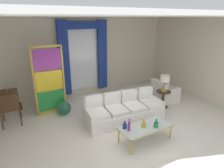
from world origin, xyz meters
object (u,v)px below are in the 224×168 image
(couch_white_long, at_px, (123,110))
(bottle_ruby_flask, at_px, (125,126))
(coffee_table, at_px, (145,128))
(stained_glass_divider, at_px, (50,82))
(bottle_blue_decanter, at_px, (144,124))
(peacock_figurine, at_px, (65,109))
(table_lamp_brass, at_px, (165,79))
(vintage_tv, at_px, (9,101))
(bottle_crystal_tall, at_px, (156,124))
(bottle_amber_squat, at_px, (129,126))
(round_side_table, at_px, (163,98))
(armchair_white, at_px, (164,94))

(couch_white_long, xyz_separation_m, bottle_ruby_flask, (-0.60, -1.04, 0.17))
(coffee_table, xyz_separation_m, bottle_ruby_flask, (-0.50, 0.18, 0.10))
(stained_glass_divider, bearing_deg, bottle_blue_decanter, -59.37)
(bottle_ruby_flask, xyz_separation_m, peacock_figurine, (-0.86, 2.13, -0.26))
(couch_white_long, height_order, bottle_ruby_flask, couch_white_long)
(bottle_ruby_flask, distance_m, table_lamp_brass, 2.57)
(vintage_tv, height_order, stained_glass_divider, stained_glass_divider)
(bottle_ruby_flask, xyz_separation_m, vintage_tv, (-2.37, 2.44, 0.25))
(bottle_blue_decanter, bearing_deg, bottle_crystal_tall, -31.53)
(bottle_ruby_flask, xyz_separation_m, stained_glass_divider, (-1.17, 2.54, 0.58))
(bottle_blue_decanter, distance_m, bottle_amber_squat, 0.42)
(coffee_table, height_order, round_side_table, round_side_table)
(bottle_crystal_tall, bearing_deg, stained_glass_divider, 122.99)
(bottle_ruby_flask, xyz_separation_m, table_lamp_brass, (2.28, 1.07, 0.55))
(bottle_blue_decanter, height_order, bottle_amber_squat, bottle_amber_squat)
(vintage_tv, xyz_separation_m, round_side_table, (4.64, -1.37, -0.37))
(bottle_ruby_flask, relative_size, vintage_tv, 0.15)
(coffee_table, relative_size, stained_glass_divider, 0.60)
(stained_glass_divider, distance_m, table_lamp_brass, 3.75)
(couch_white_long, bearing_deg, bottle_ruby_flask, -120.17)
(bottle_crystal_tall, relative_size, vintage_tv, 0.17)
(coffee_table, xyz_separation_m, peacock_figurine, (-1.36, 2.31, -0.15))
(bottle_amber_squat, distance_m, peacock_figurine, 2.46)
(bottle_blue_decanter, relative_size, peacock_figurine, 0.36)
(stained_glass_divider, bearing_deg, table_lamp_brass, -23.10)
(coffee_table, height_order, bottle_crystal_tall, bottle_crystal_tall)
(bottle_ruby_flask, xyz_separation_m, armchair_white, (2.69, 1.47, -0.19))
(couch_white_long, distance_m, round_side_table, 1.67)
(armchair_white, bearing_deg, stained_glass_divider, 164.59)
(bottle_blue_decanter, distance_m, vintage_tv, 3.85)
(couch_white_long, relative_size, peacock_figurine, 4.02)
(bottle_crystal_tall, height_order, bottle_ruby_flask, bottle_crystal_tall)
(table_lamp_brass, bearing_deg, stained_glass_divider, 156.90)
(bottle_crystal_tall, xyz_separation_m, stained_glass_divider, (-1.87, 2.88, 0.57))
(couch_white_long, distance_m, peacock_figurine, 1.83)
(armchair_white, xyz_separation_m, table_lamp_brass, (-0.42, -0.41, 0.74))
(bottle_blue_decanter, distance_m, stained_glass_divider, 3.22)
(bottle_ruby_flask, relative_size, stained_glass_divider, 0.09)
(armchair_white, xyz_separation_m, peacock_figurine, (-3.56, 0.65, -0.07))
(bottle_ruby_flask, bearing_deg, bottle_amber_squat, -79.52)
(armchair_white, bearing_deg, bottle_crystal_tall, -137.72)
(coffee_table, height_order, armchair_white, armchair_white)
(bottle_ruby_flask, bearing_deg, vintage_tv, 134.21)
(bottle_crystal_tall, relative_size, round_side_table, 0.38)
(coffee_table, distance_m, bottle_ruby_flask, 0.54)
(couch_white_long, distance_m, bottle_crystal_tall, 1.39)
(vintage_tv, distance_m, stained_glass_divider, 1.24)
(couch_white_long, distance_m, bottle_ruby_flask, 1.21)
(vintage_tv, xyz_separation_m, table_lamp_brass, (4.64, -1.37, 0.30))
(bottle_ruby_flask, relative_size, armchair_white, 0.22)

